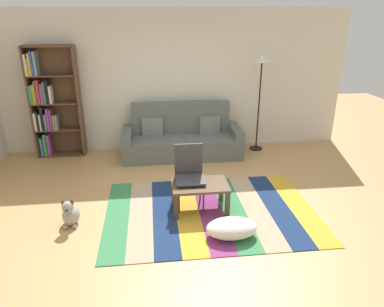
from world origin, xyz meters
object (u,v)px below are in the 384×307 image
at_px(coffee_table, 200,188).
at_px(couch, 182,138).
at_px(standing_lamp, 261,71).
at_px(bookshelf, 49,104).
at_px(folding_chair, 189,171).
at_px(tv_remote, 193,185).
at_px(pouf, 232,228).
at_px(dog, 70,214).

bearing_deg(coffee_table, couch, 91.66).
xyz_separation_m(coffee_table, standing_lamp, (1.48, 2.25, 1.24)).
distance_m(bookshelf, coffee_table, 3.53).
relative_size(coffee_table, folding_chair, 0.86).
bearing_deg(coffee_table, tv_remote, -152.62).
bearing_deg(pouf, coffee_table, 113.15).
xyz_separation_m(coffee_table, pouf, (0.30, -0.70, -0.21)).
bearing_deg(folding_chair, coffee_table, -24.28).
height_order(coffee_table, standing_lamp, standing_lamp).
height_order(dog, tv_remote, tv_remote).
bearing_deg(bookshelf, pouf, -47.74).
distance_m(coffee_table, folding_chair, 0.29).
distance_m(coffee_table, pouf, 0.79).
height_order(dog, standing_lamp, standing_lamp).
bearing_deg(standing_lamp, bookshelf, 177.97).
relative_size(bookshelf, dog, 5.22).
xyz_separation_m(couch, bookshelf, (-2.45, 0.28, 0.68)).
height_order(pouf, folding_chair, folding_chair).
height_order(coffee_table, dog, coffee_table).
height_order(standing_lamp, folding_chair, standing_lamp).
xyz_separation_m(dog, standing_lamp, (3.21, 2.43, 1.41)).
distance_m(tv_remote, folding_chair, 0.26).
xyz_separation_m(coffee_table, tv_remote, (-0.11, -0.06, 0.08)).
height_order(bookshelf, pouf, bookshelf).
xyz_separation_m(bookshelf, dog, (0.78, -2.57, -0.85)).
height_order(bookshelf, coffee_table, bookshelf).
xyz_separation_m(pouf, standing_lamp, (1.18, 2.95, 1.45)).
height_order(bookshelf, folding_chair, bookshelf).
relative_size(coffee_table, standing_lamp, 0.41).
relative_size(couch, folding_chair, 2.51).
distance_m(dog, folding_chair, 1.68).
bearing_deg(pouf, tv_remote, 122.36).
height_order(coffee_table, folding_chair, folding_chair).
bearing_deg(tv_remote, standing_lamp, 34.75).
relative_size(coffee_table, dog, 1.96).
distance_m(couch, coffee_table, 2.11).
height_order(couch, tv_remote, couch).
bearing_deg(coffee_table, dog, -174.16).
xyz_separation_m(pouf, folding_chair, (-0.43, 0.87, 0.41)).
xyz_separation_m(pouf, tv_remote, (-0.41, 0.64, 0.29)).
relative_size(bookshelf, tv_remote, 13.82).
height_order(couch, dog, couch).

